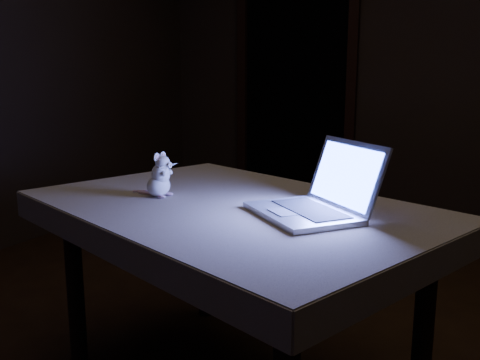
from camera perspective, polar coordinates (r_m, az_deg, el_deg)
The scene contains 6 objects.
back_wall at distance 4.30m, azimuth 20.13°, elevation 13.35°, with size 4.50×0.04×2.60m, color black.
doorway at distance 4.58m, azimuth 5.93°, elevation 10.87°, with size 1.06×0.36×2.13m, color black, non-canonical shape.
table at distance 1.88m, azimuth -0.86°, elevation -12.78°, with size 1.26×0.81×0.67m, color black, non-canonical shape.
tablecloth at distance 1.79m, azimuth -3.43°, elevation -3.85°, with size 1.35×0.90×0.09m, color #BDAF9D, non-canonical shape.
laptop at distance 1.60m, azimuth 6.69°, elevation 0.13°, with size 0.34×0.30×0.23m, color silver, non-canonical shape.
plush_mouse at distance 1.87m, azimuth -8.73°, elevation 0.57°, with size 0.11×0.11×0.15m, color white, non-canonical shape.
Camera 1 is at (0.60, -1.75, 1.11)m, focal length 40.00 mm.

